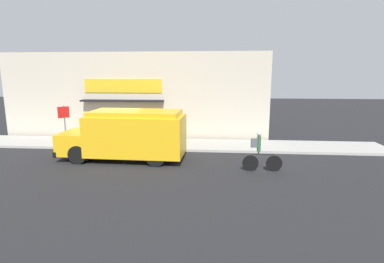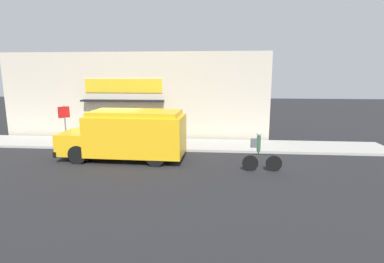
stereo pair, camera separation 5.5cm
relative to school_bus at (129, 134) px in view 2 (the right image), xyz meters
The scene contains 6 objects.
ground_plane 2.24m from the school_bus, 123.99° to the left, with size 70.00×70.00×0.00m, color #232326.
sidewalk 3.26m from the school_bus, 110.30° to the left, with size 28.00×2.59×0.13m.
storefront 4.84m from the school_bus, 103.48° to the left, with size 16.26×0.77×5.18m.
school_bus is the anchor object (origin of this frame).
cyclist 5.91m from the school_bus, 11.94° to the right, with size 1.61×0.20×1.67m.
stop_sign_post 4.63m from the school_bus, 153.30° to the left, with size 0.45×0.45×2.13m.
Camera 2 is at (5.13, -14.70, 3.90)m, focal length 28.00 mm.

